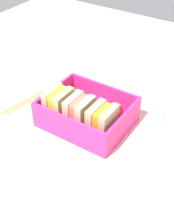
% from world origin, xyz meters
% --- Properties ---
extents(ground_plane, '(1.20, 1.20, 0.02)m').
position_xyz_m(ground_plane, '(0.00, 0.00, -0.01)').
color(ground_plane, '#E5AF92').
extents(bento_tray, '(0.17, 0.14, 0.01)m').
position_xyz_m(bento_tray, '(0.00, 0.00, 0.01)').
color(bento_tray, '#E42E8E').
rests_on(bento_tray, ground_plane).
extents(bento_rim, '(0.17, 0.14, 0.04)m').
position_xyz_m(bento_rim, '(0.00, 0.00, 0.03)').
color(bento_rim, '#E42E8E').
rests_on(bento_rim, bento_tray).
extents(sandwich_left, '(0.04, 0.05, 0.06)m').
position_xyz_m(sandwich_left, '(-0.05, 0.03, 0.04)').
color(sandwich_left, tan).
rests_on(sandwich_left, bento_tray).
extents(sandwich_center_left, '(0.04, 0.05, 0.06)m').
position_xyz_m(sandwich_center_left, '(0.00, 0.03, 0.04)').
color(sandwich_center_left, '#D3B38E').
rests_on(sandwich_center_left, bento_tray).
extents(sandwich_center, '(0.04, 0.05, 0.06)m').
position_xyz_m(sandwich_center, '(0.05, 0.03, 0.04)').
color(sandwich_center, '#D2C47A').
rests_on(sandwich_center, bento_tray).
extents(strawberry_left, '(0.03, 0.03, 0.04)m').
position_xyz_m(strawberry_left, '(-0.05, -0.03, 0.03)').
color(strawberry_left, red).
rests_on(strawberry_left, bento_tray).
extents(carrot_stick_far_left, '(0.04, 0.04, 0.01)m').
position_xyz_m(carrot_stick_far_left, '(0.00, -0.03, 0.02)').
color(carrot_stick_far_left, orange).
rests_on(carrot_stick_far_left, bento_tray).
extents(strawberry_far_left, '(0.03, 0.03, 0.03)m').
position_xyz_m(strawberry_far_left, '(0.05, -0.03, 0.03)').
color(strawberry_far_left, red).
rests_on(strawberry_far_left, bento_tray).
extents(chopstick_pair, '(0.05, 0.21, 0.01)m').
position_xyz_m(chopstick_pair, '(0.15, -0.03, 0.00)').
color(chopstick_pair, tan).
rests_on(chopstick_pair, ground_plane).
extents(folded_napkin, '(0.14, 0.13, 0.00)m').
position_xyz_m(folded_napkin, '(0.00, -0.16, 0.00)').
color(folded_napkin, silver).
rests_on(folded_napkin, ground_plane).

